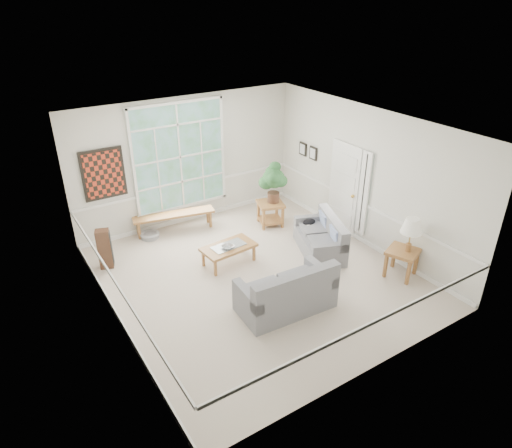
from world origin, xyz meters
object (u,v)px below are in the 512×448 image
Objects in this scene: loveseat_right at (320,236)px; loveseat_front at (286,287)px; end_table at (270,214)px; side_table at (401,263)px; coffee_table at (229,255)px.

loveseat_right is 2.12m from loveseat_front.
side_table is at bearing -73.66° from end_table.
end_table is (1.69, 0.97, 0.09)m from coffee_table.
coffee_table is at bearing -177.64° from loveseat_right.
coffee_table is 3.44m from side_table.
loveseat_right is at bearing 116.02° from side_table.
end_table is at bearing 106.34° from side_table.
loveseat_front is (-1.76, -1.19, 0.06)m from loveseat_right.
coffee_table is 1.90× the size of side_table.
side_table is (2.52, -0.38, -0.16)m from loveseat_front.
loveseat_right reaches higher than side_table.
loveseat_front is at bearing -119.46° from end_table.
loveseat_right reaches higher than coffee_table.
loveseat_right is at bearing -23.83° from coffee_table.
loveseat_front reaches higher than side_table.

